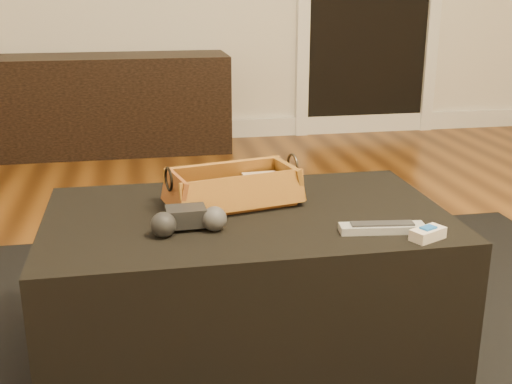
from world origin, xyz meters
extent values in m
cube|color=brown|center=(0.00, 0.00, -0.01)|extent=(5.00, 5.50, 0.01)
cube|color=white|center=(0.00, 2.73, 0.06)|extent=(5.00, 0.04, 0.12)
cube|color=black|center=(-0.42, 2.51, 0.29)|extent=(1.47, 0.45, 0.58)
cube|color=black|center=(0.02, 0.02, 0.01)|extent=(2.60, 2.00, 0.01)
cube|color=black|center=(0.02, 0.07, 0.22)|extent=(1.00, 0.60, 0.42)
cube|color=black|center=(-0.02, 0.12, 0.45)|extent=(0.18, 0.10, 0.02)
cube|color=tan|center=(0.08, 0.18, 0.47)|extent=(0.10, 0.07, 0.05)
cube|color=#965022|center=(0.00, 0.13, 0.44)|extent=(0.32, 0.20, 0.01)
cube|color=#9A6222|center=(-0.02, 0.21, 0.49)|extent=(0.32, 0.10, 0.09)
cube|color=#B17B28|center=(0.01, 0.06, 0.49)|extent=(0.32, 0.10, 0.09)
cube|color=#955E21|center=(0.15, 0.17, 0.49)|extent=(0.06, 0.17, 0.09)
cube|color=brown|center=(-0.16, 0.10, 0.49)|extent=(0.06, 0.17, 0.09)
torus|color=#372F25|center=(0.16, 0.17, 0.52)|extent=(0.02, 0.06, 0.06)
torus|color=black|center=(-0.17, 0.10, 0.52)|extent=(0.02, 0.06, 0.06)
cube|color=black|center=(-0.14, -0.01, 0.46)|extent=(0.09, 0.07, 0.04)
sphere|color=black|center=(-0.19, -0.06, 0.46)|extent=(0.07, 0.07, 0.06)
sphere|color=#38383B|center=(-0.08, -0.04, 0.46)|extent=(0.07, 0.07, 0.06)
cube|color=#B1B5B9|center=(0.30, -0.12, 0.44)|extent=(0.20, 0.07, 0.02)
cube|color=#252527|center=(0.30, -0.12, 0.45)|extent=(0.15, 0.05, 0.00)
cube|color=beige|center=(0.39, -0.18, 0.44)|extent=(0.09, 0.07, 0.03)
cube|color=blue|center=(0.39, -0.18, 0.46)|extent=(0.04, 0.04, 0.01)
camera|label=1|loc=(-0.24, -1.43, 0.98)|focal=45.00mm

